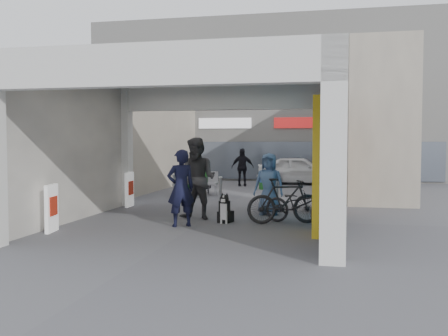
% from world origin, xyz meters
% --- Properties ---
extents(ground, '(90.00, 90.00, 0.00)m').
position_xyz_m(ground, '(0.00, 0.00, 0.00)').
color(ground, '#535358').
rests_on(ground, ground).
extents(arcade_canopy, '(6.40, 6.45, 6.40)m').
position_xyz_m(arcade_canopy, '(0.54, -0.82, 2.30)').
color(arcade_canopy, silver).
rests_on(arcade_canopy, ground).
extents(far_building, '(18.00, 4.08, 8.00)m').
position_xyz_m(far_building, '(-0.00, 13.99, 3.99)').
color(far_building, silver).
rests_on(far_building, ground).
extents(plaza_bldg_left, '(2.00, 9.00, 5.00)m').
position_xyz_m(plaza_bldg_left, '(-4.50, 7.50, 2.50)').
color(plaza_bldg_left, '#B5AB96').
rests_on(plaza_bldg_left, ground).
extents(plaza_bldg_right, '(2.00, 9.00, 5.00)m').
position_xyz_m(plaza_bldg_right, '(4.50, 7.50, 2.50)').
color(plaza_bldg_right, '#B5AB96').
rests_on(plaza_bldg_right, ground).
extents(bollard_left, '(0.09, 0.09, 0.92)m').
position_xyz_m(bollard_left, '(-1.62, 2.51, 0.46)').
color(bollard_left, gray).
rests_on(bollard_left, ground).
extents(bollard_center, '(0.09, 0.09, 0.87)m').
position_xyz_m(bollard_center, '(-0.14, 2.29, 0.43)').
color(bollard_center, gray).
rests_on(bollard_center, ground).
extents(bollard_right, '(0.09, 0.09, 0.94)m').
position_xyz_m(bollard_right, '(1.52, 2.26, 0.47)').
color(bollard_right, gray).
rests_on(bollard_right, ground).
extents(advert_board_near, '(0.17, 0.56, 1.00)m').
position_xyz_m(advert_board_near, '(-2.75, -2.43, 0.51)').
color(advert_board_near, white).
rests_on(advert_board_near, ground).
extents(advert_board_far, '(0.12, 0.55, 1.00)m').
position_xyz_m(advert_board_far, '(-2.75, 1.77, 0.51)').
color(advert_board_far, white).
rests_on(advert_board_far, ground).
extents(cafe_set, '(1.39, 1.13, 0.84)m').
position_xyz_m(cafe_set, '(-1.65, 4.99, 0.30)').
color(cafe_set, '#AAAAAF').
rests_on(cafe_set, ground).
extents(produce_stand, '(1.19, 0.64, 0.78)m').
position_xyz_m(produce_stand, '(-1.87, 5.61, 0.31)').
color(produce_stand, black).
rests_on(produce_stand, ground).
extents(crate_stack, '(0.53, 0.47, 0.56)m').
position_xyz_m(crate_stack, '(0.49, 7.94, 0.28)').
color(crate_stack, '#185519').
rests_on(crate_stack, ground).
extents(border_collie, '(0.26, 0.52, 0.71)m').
position_xyz_m(border_collie, '(0.58, -0.55, 0.28)').
color(border_collie, black).
rests_on(border_collie, ground).
extents(man_with_dog, '(0.75, 0.68, 1.72)m').
position_xyz_m(man_with_dog, '(-0.28, -1.22, 0.86)').
color(man_with_dog, black).
rests_on(man_with_dog, ground).
extents(man_back_turned, '(1.12, 0.96, 2.00)m').
position_xyz_m(man_back_turned, '(-0.19, -0.13, 1.00)').
color(man_back_turned, '#38383A').
rests_on(man_back_turned, ground).
extents(man_elderly, '(0.85, 0.62, 1.60)m').
position_xyz_m(man_elderly, '(1.43, 0.96, 0.80)').
color(man_elderly, '#4E6C99').
rests_on(man_elderly, ground).
extents(man_crates, '(0.99, 0.51, 1.62)m').
position_xyz_m(man_crates, '(-0.63, 9.08, 0.81)').
color(man_crates, black).
rests_on(man_crates, ground).
extents(bicycle_front, '(1.83, 1.19, 0.91)m').
position_xyz_m(bicycle_front, '(2.30, -0.34, 0.45)').
color(bicycle_front, black).
rests_on(bicycle_front, ground).
extents(bicycle_rear, '(1.82, 1.03, 1.06)m').
position_xyz_m(bicycle_rear, '(1.95, -0.37, 0.53)').
color(bicycle_rear, black).
rests_on(bicycle_rear, ground).
extents(white_van, '(3.70, 1.49, 1.26)m').
position_xyz_m(white_van, '(1.69, 10.60, 0.63)').
color(white_van, white).
rests_on(white_van, ground).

